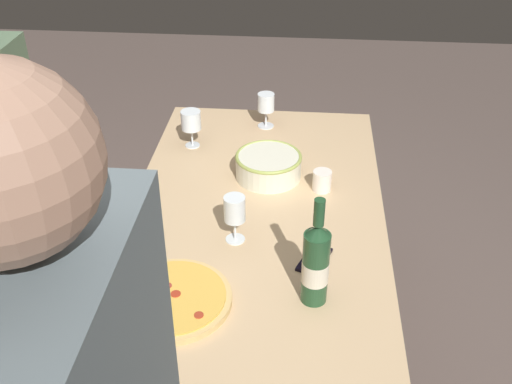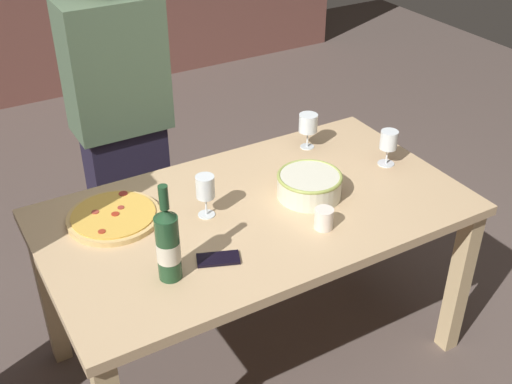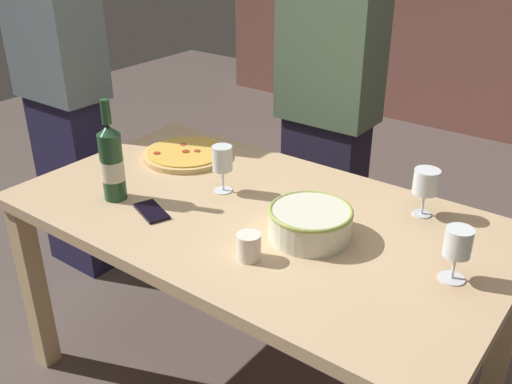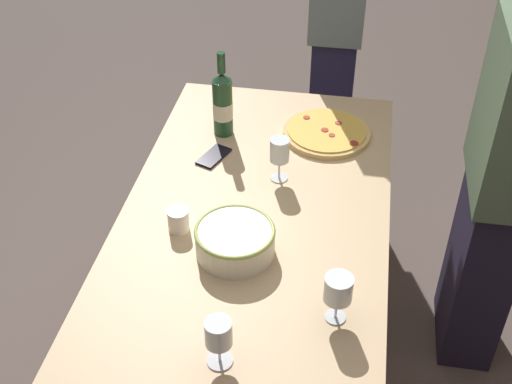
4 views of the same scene
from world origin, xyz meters
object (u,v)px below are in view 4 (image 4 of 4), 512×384
Objects in this scene: pizza at (327,133)px; cell_phone at (214,156)px; serving_bowl at (235,240)px; cup_amber at (178,220)px; person_host at (338,21)px; wine_bottle at (223,103)px; wine_glass_by_bottle at (338,291)px; person_guest_left at (504,182)px; wine_glass_far_left at (219,335)px; wine_glass_near_pizza at (280,152)px; dining_table at (256,229)px.

pizza is 0.46m from cell_phone.
cell_phone is (-0.49, -0.18, -0.05)m from serving_bowl.
cup_amber is 0.54× the size of cell_phone.
wine_bottle is at bearing -17.95° from person_host.
wine_bottle is (-0.66, -0.18, 0.08)m from serving_bowl.
wine_glass_by_bottle is at bearing 30.17° from wine_bottle.
person_guest_left is at bearing 141.49° from wine_glass_by_bottle.
wine_glass_far_left is at bearing 31.58° from person_guest_left.
pizza is 0.35m from wine_glass_near_pizza.
person_host is at bearing -178.26° from pizza.
wine_glass_by_bottle is 0.61m from cup_amber.
cell_phone is at bearing 176.82° from cup_amber.
cup_amber is 1.43m from person_host.
cell_phone is 1.03m from person_host.
wine_glass_far_left is at bearing 3.21° from person_host.
person_host reaches higher than cell_phone.
wine_glass_far_left reaches higher than cell_phone.
cup_amber is (-0.29, -0.53, -0.07)m from wine_glass_by_bottle.
wine_glass_near_pizza is 0.44m from cup_amber.
cup_amber is at bearing -71.65° from cell_phone.
serving_bowl is at bearing 12.36° from person_guest_left.
wine_glass_by_bottle is at bearing 22.12° from wine_glass_near_pizza.
serving_bowl is at bearing -174.41° from wine_glass_far_left.
person_guest_left is (0.04, 1.04, 0.05)m from cell_phone.
wine_glass_far_left is (1.13, -0.18, 0.09)m from pizza.
dining_table is 20.54× the size of cup_amber.
dining_table is 1.25m from person_host.
pizza is 0.77m from cup_amber.
person_host is 1.11× the size of person_guest_left.
wine_glass_by_bottle is at bearing 36.44° from person_guest_left.
wine_bottle reaches higher than pizza.
person_host is (-1.86, 0.16, 0.05)m from wine_glass_far_left.
serving_bowl is 1.52× the size of wine_glass_near_pizza.
wine_glass_far_left is 0.94m from cell_phone.
wine_glass_near_pizza is (0.26, 0.26, -0.02)m from wine_bottle.
wine_glass_by_bottle is 0.36m from wine_glass_far_left.
person_guest_left is at bearing 78.18° from wine_bottle.
wine_bottle is 0.20× the size of person_host.
dining_table is 0.30m from cup_amber.
pizza is 0.75m from serving_bowl.
wine_glass_far_left reaches higher than cup_amber.
wine_bottle reaches higher than dining_table.
dining_table is 10.40× the size of wine_glass_far_left.
dining_table is 4.62× the size of wine_bottle.
dining_table is 9.60× the size of wine_glass_near_pizza.
dining_table is at bearing 122.54° from cup_amber.
wine_glass_by_bottle is at bearing -32.49° from cell_phone.
cell_phone is 1.04m from person_guest_left.
cell_phone is (-0.27, -0.21, 0.10)m from dining_table.
wine_glass_far_left is at bearing 1.18° from dining_table.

